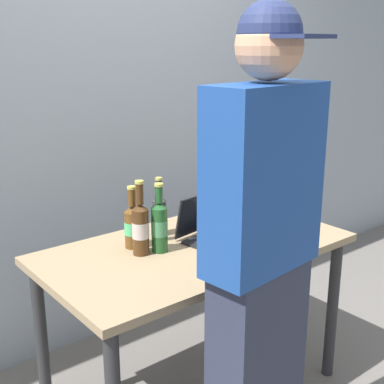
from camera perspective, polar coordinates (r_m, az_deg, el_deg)
The scene contains 9 objects.
desk at distance 2.36m, azimuth 0.40°, elevation -7.99°, with size 1.37×0.75×0.77m.
laptop at distance 2.39m, azimuth 2.45°, elevation -4.04°, with size 0.35×0.30×0.20m.
beer_bottle_amber at distance 2.19m, azimuth -5.71°, elevation -3.86°, with size 0.07×0.07×0.32m.
beer_bottle_brown at distance 2.41m, azimuth -3.62°, elevation -2.43°, with size 0.07×0.07×0.28m.
beer_bottle_dark at distance 2.27m, azimuth -6.57°, elevation -3.64°, with size 0.07×0.07×0.28m.
beer_bottle_green at distance 2.21m, azimuth -3.61°, elevation -3.67°, with size 0.07×0.07×0.30m.
person_figure at distance 1.80m, azimuth 7.58°, elevation -7.57°, with size 0.45×0.30×1.77m.
coffee_mug at distance 2.33m, azimuth 10.43°, elevation -4.73°, with size 0.11×0.08×0.10m.
back_wall at distance 2.85m, azimuth -10.13°, elevation 9.06°, with size 6.00×0.10×2.60m, color #99A3AD.
Camera 1 is at (-1.36, -1.66, 1.64)m, focal length 48.31 mm.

